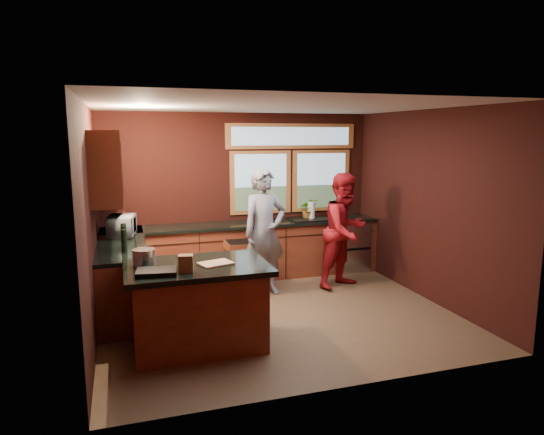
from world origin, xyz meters
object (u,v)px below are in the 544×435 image
person_red (345,230)px  stock_pot (144,257)px  island (198,305)px  person_grey (264,232)px  cutting_board (216,263)px

person_red → stock_pot: bearing=179.5°
island → person_grey: person_grey is taller
island → person_grey: size_ratio=0.83×
person_red → cutting_board: (-2.32, -1.54, 0.07)m
person_grey → stock_pot: bearing=-155.3°
person_red → island: bearing=-173.4°
person_red → stock_pot: person_red is taller
person_red → person_grey: bearing=155.3°
island → stock_pot: 0.80m
person_grey → person_red: (1.30, -0.01, -0.05)m
person_grey → stock_pot: size_ratio=7.81×
island → cutting_board: 0.52m
island → person_red: (2.52, 1.49, 0.41)m
cutting_board → stock_pot: size_ratio=1.46×
island → person_grey: bearing=51.0°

